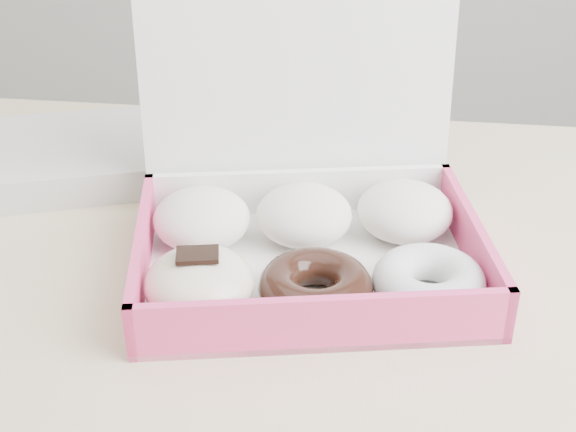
# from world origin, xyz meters

# --- Properties ---
(table) EXTENTS (1.20, 0.80, 0.75)m
(table) POSITION_xyz_m (0.00, 0.00, 0.67)
(table) COLOR #C9B284
(table) RESTS_ON ground
(donut_box) EXTENTS (0.38, 0.34, 0.24)m
(donut_box) POSITION_xyz_m (0.16, 0.02, 0.79)
(donut_box) COLOR white
(donut_box) RESTS_ON table
(newspapers) EXTENTS (0.30, 0.27, 0.04)m
(newspapers) POSITION_xyz_m (-0.17, 0.17, 0.77)
(newspapers) COLOR silver
(newspapers) RESTS_ON table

